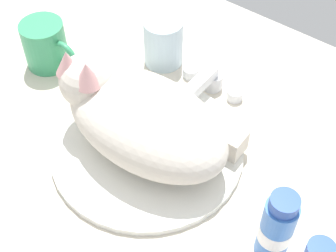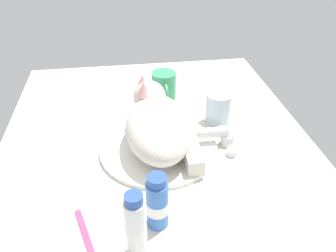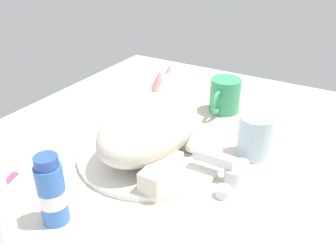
# 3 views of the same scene
# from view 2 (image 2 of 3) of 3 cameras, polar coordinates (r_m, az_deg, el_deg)

# --- Properties ---
(ground_plane) EXTENTS (1.10, 0.83, 0.03)m
(ground_plane) POSITION_cam_2_polar(r_m,az_deg,el_deg) (0.91, -1.53, -4.65)
(ground_plane) COLOR beige
(sink_basin) EXTENTS (0.30, 0.30, 0.01)m
(sink_basin) POSITION_cam_2_polar(r_m,az_deg,el_deg) (0.90, -1.55, -3.62)
(sink_basin) COLOR silver
(sink_basin) RESTS_ON ground_plane
(faucet) EXTENTS (0.12, 0.10, 0.05)m
(faucet) POSITION_cam_2_polar(r_m,az_deg,el_deg) (0.92, 8.91, -1.89)
(faucet) COLOR silver
(faucet) RESTS_ON ground_plane
(cat) EXTENTS (0.28, 0.18, 0.15)m
(cat) POSITION_cam_2_polar(r_m,az_deg,el_deg) (0.87, -1.66, 0.40)
(cat) COLOR beige
(cat) RESTS_ON sink_basin
(coffee_mug) EXTENTS (0.12, 0.08, 0.09)m
(coffee_mug) POSITION_cam_2_polar(r_m,az_deg,el_deg) (1.11, -0.67, 6.59)
(coffee_mug) COLOR #389966
(coffee_mug) RESTS_ON ground_plane
(rinse_cup) EXTENTS (0.07, 0.07, 0.09)m
(rinse_cup) POSITION_cam_2_polar(r_m,az_deg,el_deg) (1.00, 8.16, 2.90)
(rinse_cup) COLOR silver
(rinse_cup) RESTS_ON ground_plane
(toothpaste_bottle) EXTENTS (0.04, 0.04, 0.12)m
(toothpaste_bottle) POSITION_cam_2_polar(r_m,az_deg,el_deg) (0.68, -1.76, -12.44)
(toothpaste_bottle) COLOR #3870C6
(toothpaste_bottle) RESTS_ON ground_plane
(mouthwash_bottle) EXTENTS (0.04, 0.04, 0.15)m
(mouthwash_bottle) POSITION_cam_2_polar(r_m,az_deg,el_deg) (0.63, -5.29, -16.21)
(mouthwash_bottle) COLOR white
(mouthwash_bottle) RESTS_ON ground_plane
(toothbrush) EXTENTS (0.15, 0.06, 0.02)m
(toothbrush) POSITION_cam_2_polar(r_m,az_deg,el_deg) (0.71, -12.95, -17.94)
(toothbrush) COLOR #D83F72
(toothbrush) RESTS_ON ground_plane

